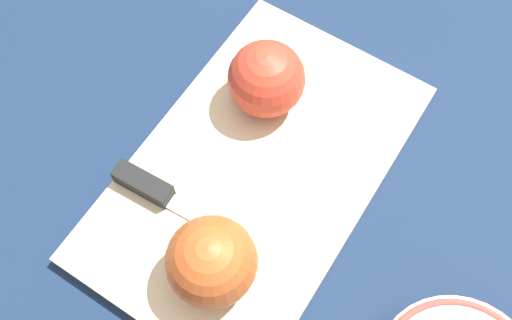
# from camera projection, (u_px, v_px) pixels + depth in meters

# --- Properties ---
(ground_plane) EXTENTS (4.00, 4.00, 0.00)m
(ground_plane) POSITION_uv_depth(u_px,v_px,m) (256.00, 175.00, 0.63)
(ground_plane) COLOR #14233D
(cutting_board) EXTENTS (0.40, 0.26, 0.02)m
(cutting_board) POSITION_uv_depth(u_px,v_px,m) (256.00, 171.00, 0.63)
(cutting_board) COLOR #D1B789
(cutting_board) RESTS_ON ground_plane
(apple_half_left) EXTENTS (0.08, 0.08, 0.08)m
(apple_half_left) POSITION_uv_depth(u_px,v_px,m) (266.00, 79.00, 0.62)
(apple_half_left) COLOR red
(apple_half_left) RESTS_ON cutting_board
(apple_half_right) EXTENTS (0.08, 0.08, 0.08)m
(apple_half_right) POSITION_uv_depth(u_px,v_px,m) (211.00, 262.00, 0.53)
(apple_half_right) COLOR #AD4C1E
(apple_half_right) RESTS_ON cutting_board
(knife) EXTENTS (0.04, 0.16, 0.02)m
(knife) POSITION_uv_depth(u_px,v_px,m) (153.00, 189.00, 0.60)
(knife) COLOR silver
(knife) RESTS_ON cutting_board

